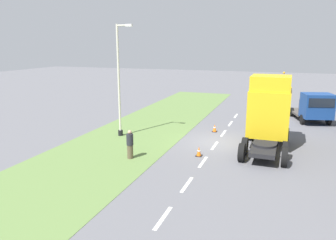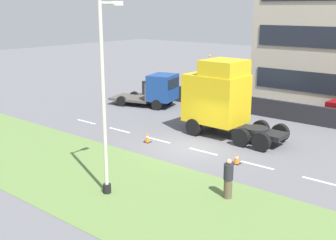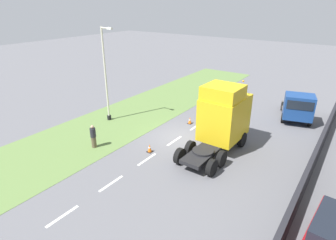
{
  "view_description": "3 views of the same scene",
  "coord_description": "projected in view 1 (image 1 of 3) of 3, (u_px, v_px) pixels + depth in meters",
  "views": [
    {
      "loc": [
        3.93,
        -20.81,
        6.42
      ],
      "look_at": [
        -2.66,
        -2.25,
        1.84
      ],
      "focal_mm": 35.0,
      "sensor_mm": 36.0,
      "label": 1
    },
    {
      "loc": [
        -17.7,
        -12.81,
        7.45
      ],
      "look_at": [
        -1.58,
        0.45,
        1.88
      ],
      "focal_mm": 45.0,
      "sensor_mm": 36.0,
      "label": 2
    },
    {
      "loc": [
        10.21,
        -16.03,
        9.5
      ],
      "look_at": [
        0.4,
        -2.08,
        2.26
      ],
      "focal_mm": 30.0,
      "sensor_mm": 36.0,
      "label": 3
    }
  ],
  "objects": [
    {
      "name": "lorry_cab",
      "position": [
        269.0,
        112.0,
        20.62
      ],
      "size": [
        2.67,
        6.29,
        4.69
      ],
      "rotation": [
        0.0,
        0.0,
        -0.02
      ],
      "color": "black",
      "rests_on": "ground"
    },
    {
      "name": "traffic_cone_lead",
      "position": [
        199.0,
        151.0,
        19.15
      ],
      "size": [
        0.36,
        0.36,
        0.58
      ],
      "color": "black",
      "rests_on": "ground"
    },
    {
      "name": "lamp_post",
      "position": [
        120.0,
        86.0,
        22.67
      ],
      "size": [
        1.29,
        0.34,
        7.72
      ],
      "color": "black",
      "rests_on": "ground"
    },
    {
      "name": "pedestrian",
      "position": [
        130.0,
        145.0,
        18.63
      ],
      "size": [
        0.39,
        0.39,
        1.68
      ],
      "color": "brown",
      "rests_on": "ground"
    },
    {
      "name": "lane_markings",
      "position": [
        215.0,
        146.0,
        21.19
      ],
      "size": [
        0.16,
        21.0,
        0.0
      ],
      "color": "white",
      "rests_on": "ground"
    },
    {
      "name": "flatbed_truck",
      "position": [
        315.0,
        107.0,
        26.88
      ],
      "size": [
        3.49,
        5.54,
        2.55
      ],
      "rotation": [
        0.0,
        0.0,
        3.4
      ],
      "color": "navy",
      "rests_on": "ground"
    },
    {
      "name": "grass_verge",
      "position": [
        135.0,
        134.0,
        23.78
      ],
      "size": [
        7.0,
        44.0,
        0.01
      ],
      "color": "#607F42",
      "rests_on": "ground"
    },
    {
      "name": "ground_plane",
      "position": [
        217.0,
        143.0,
        21.83
      ],
      "size": [
        120.0,
        120.0,
        0.0
      ],
      "primitive_type": "plane",
      "color": "slate",
      "rests_on": "ground"
    },
    {
      "name": "traffic_cone_trailing",
      "position": [
        215.0,
        128.0,
        24.48
      ],
      "size": [
        0.36,
        0.36,
        0.58
      ],
      "color": "black",
      "rests_on": "ground"
    }
  ]
}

